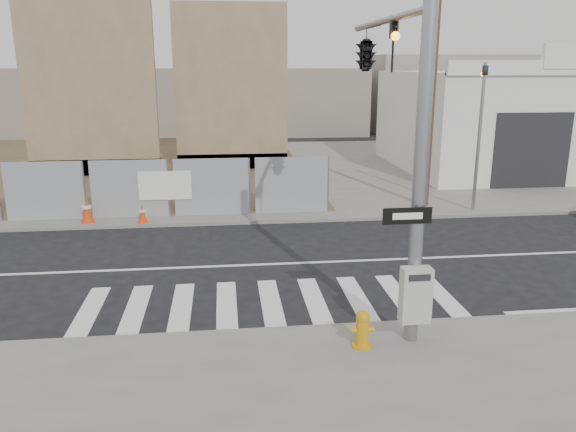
{
  "coord_description": "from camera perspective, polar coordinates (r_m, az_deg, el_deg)",
  "views": [
    {
      "loc": [
        -0.97,
        -14.28,
        5.21
      ],
      "look_at": [
        0.66,
        -0.22,
        1.4
      ],
      "focal_mm": 35.0,
      "sensor_mm": 36.0,
      "label": 1
    }
  ],
  "objects": [
    {
      "name": "sidewalk_far",
      "position": [
        28.77,
        -4.58,
        4.69
      ],
      "size": [
        50.0,
        20.0,
        0.12
      ],
      "primitive_type": "cube",
      "color": "slate",
      "rests_on": "ground"
    },
    {
      "name": "signal_pole",
      "position": [
        12.73,
        9.44,
        12.93
      ],
      "size": [
        0.96,
        5.87,
        7.0
      ],
      "color": "gray",
      "rests_on": "sidewalk_near"
    },
    {
      "name": "fire_hydrant",
      "position": [
        10.72,
        7.57,
        -11.31
      ],
      "size": [
        0.44,
        0.4,
        0.72
      ],
      "rotation": [
        0.0,
        0.0,
        -0.06
      ],
      "color": "#CB8A0B",
      "rests_on": "sidewalk_near"
    },
    {
      "name": "far_signal_pole",
      "position": [
        20.98,
        19.01,
        9.53
      ],
      "size": [
        0.16,
        0.2,
        5.6
      ],
      "color": "gray",
      "rests_on": "sidewalk_far"
    },
    {
      "name": "concrete_wall_left",
      "position": [
        28.08,
        -19.32,
        10.48
      ],
      "size": [
        6.0,
        1.3,
        8.0
      ],
      "color": "#7C684A",
      "rests_on": "sidewalk_far"
    },
    {
      "name": "traffic_cone_c",
      "position": [
        19.93,
        -19.75,
        0.51
      ],
      "size": [
        0.53,
        0.53,
        0.8
      ],
      "rotation": [
        0.0,
        0.0,
        0.36
      ],
      "color": "red",
      "rests_on": "sidewalk_far"
    },
    {
      "name": "traffic_cone_d",
      "position": [
        19.31,
        -14.57,
        0.22
      ],
      "size": [
        0.41,
        0.41,
        0.63
      ],
      "rotation": [
        0.0,
        0.0,
        0.3
      ],
      "color": "#E03D0B",
      "rests_on": "sidewalk_far"
    },
    {
      "name": "concrete_wall_right",
      "position": [
        28.43,
        -5.76,
        11.28
      ],
      "size": [
        5.5,
        1.3,
        8.0
      ],
      "color": "#7C684A",
      "rests_on": "sidewalk_far"
    },
    {
      "name": "ground",
      "position": [
        15.23,
        -2.57,
        -4.95
      ],
      "size": [
        100.0,
        100.0,
        0.0
      ],
      "primitive_type": "plane",
      "color": "black",
      "rests_on": "ground"
    },
    {
      "name": "auto_shop",
      "position": [
        31.2,
        22.38,
        9.02
      ],
      "size": [
        12.0,
        10.2,
        5.95
      ],
      "color": "silver",
      "rests_on": "sidewalk_far"
    },
    {
      "name": "utility_pole_right",
      "position": [
        21.15,
        14.56,
        14.58
      ],
      "size": [
        1.6,
        0.28,
        10.0
      ],
      "color": "brown",
      "rests_on": "sidewalk_far"
    }
  ]
}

